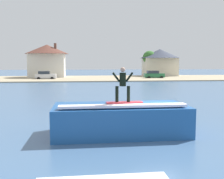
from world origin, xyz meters
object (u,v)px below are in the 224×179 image
car_far_shore (154,75)px  house_with_chimney (47,58)px  car_near_shore (45,75)px  tree_tall_bare (48,57)px  surfboard (124,102)px  house_gabled_white (160,60)px  surfer (123,83)px  wave_crest (120,119)px  tree_short_bushy (149,58)px

car_far_shore → house_with_chimney: size_ratio=0.43×
car_near_shore → tree_tall_bare: bearing=93.0°
surfboard → car_far_shore: (14.59, 46.79, -0.79)m
house_gabled_white → tree_tall_bare: 29.31m
surfer → tree_tall_bare: 56.06m
house_gabled_white → wave_crest: bearing=-108.8°
car_far_shore → tree_tall_bare: (-24.98, 8.25, 4.21)m
surfboard → house_gabled_white: (18.87, 56.43, 2.64)m
house_gabled_white → tree_short_bushy: house_gabled_white is taller
car_near_shore → house_gabled_white: house_gabled_white is taller
car_near_shore → house_gabled_white: bearing=19.8°
tree_short_bushy → house_with_chimney: bearing=-174.6°
wave_crest → car_far_shore: (14.71, 46.31, 0.15)m
surfboard → house_with_chimney: bearing=101.0°
car_far_shore → surfer: bearing=-107.4°
surfboard → tree_short_bushy: bearing=74.1°
car_far_shore → surfboard: bearing=-107.3°
car_far_shore → tree_tall_bare: bearing=161.7°
house_gabled_white → surfer: bearing=-108.6°
car_far_shore → tree_short_bushy: tree_short_bushy is taller
surfer → tree_short_bushy: bearing=74.1°
tree_short_bushy → tree_tall_bare: bearing=-178.1°
car_far_shore → house_with_chimney: bearing=165.2°
surfer → tree_tall_bare: tree_tall_bare is taller
house_gabled_white → tree_short_bushy: (-3.00, -0.52, 0.65)m
wave_crest → house_with_chimney: (-10.29, 52.93, 3.95)m
car_near_shore → tree_tall_bare: 9.93m
tree_short_bushy → car_near_shore: bearing=-159.1°
house_gabled_white → car_far_shore: bearing=-114.0°
surfer → tree_short_bushy: size_ratio=0.25×
surfboard → tree_short_bushy: (15.88, 55.91, 3.29)m
surfboard → car_near_shore: car_near_shore is taller
surfer → tree_short_bushy: 58.21m
surfboard → house_gabled_white: house_gabled_white is taller
surfer → car_far_shore: bearing=72.6°
tree_tall_bare → tree_short_bushy: bearing=1.9°
house_gabled_white → house_with_chimney: bearing=-174.1°
car_near_shore → car_far_shore: size_ratio=0.96×
car_far_shore → tree_short_bushy: (1.29, 9.12, 4.08)m
house_with_chimney → wave_crest: bearing=-79.0°
wave_crest → tree_tall_bare: 55.69m
car_near_shore → wave_crest: bearing=-77.9°
house_gabled_white → car_near_shore: bearing=-160.2°
wave_crest → house_with_chimney: bearing=101.0°
surfboard → house_with_chimney: (-10.41, 53.41, 3.02)m
surfer → tree_tall_bare: bearing=100.6°
house_with_chimney → house_gabled_white: bearing=5.9°
wave_crest → tree_short_bushy: size_ratio=1.00×
wave_crest → tree_short_bushy: bearing=73.9°
car_near_shore → car_far_shore: (24.50, 0.74, 0.00)m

